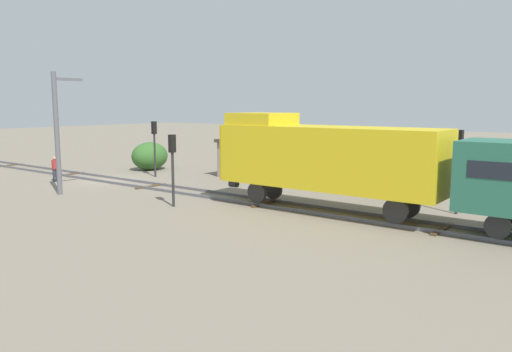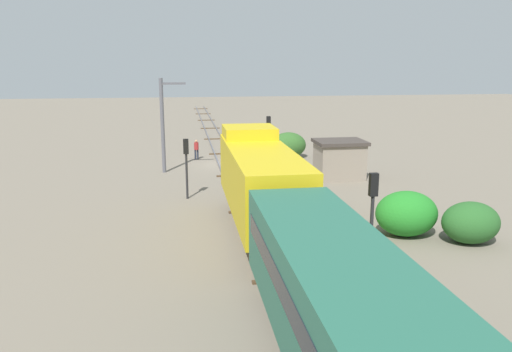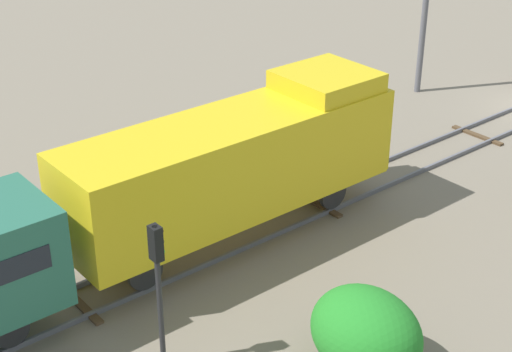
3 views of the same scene
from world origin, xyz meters
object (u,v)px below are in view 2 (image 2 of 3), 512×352
object	(u,v)px
traffic_signal_mid	(186,157)
worker_near_track	(196,148)
traffic_signal_far	(372,204)
locomotive	(260,177)
relay_hut	(339,159)
passenger_car_leading	(354,322)
traffic_signal_near	(268,132)
catenary_mast	(163,123)

from	to	relation	value
traffic_signal_mid	worker_near_track	size ratio (longest dim) A/B	2.17
traffic_signal_mid	traffic_signal_far	world-z (taller)	traffic_signal_far
locomotive	traffic_signal_far	world-z (taller)	locomotive
traffic_signal_mid	relay_hut	size ratio (longest dim) A/B	1.05
passenger_car_leading	traffic_signal_near	distance (m)	29.23
traffic_signal_far	traffic_signal_mid	bearing A→B (deg)	-59.83
traffic_signal_near	worker_near_track	xyz separation A→B (m)	(5.60, -3.75, -1.80)
passenger_car_leading	relay_hut	size ratio (longest dim) A/B	4.00
locomotive	traffic_signal_near	xyz separation A→B (m)	(-3.20, -15.71, 0.02)
passenger_car_leading	relay_hut	distance (m)	25.32
traffic_signal_mid	catenary_mast	xyz separation A→B (m)	(1.53, -7.81, 1.18)
worker_near_track	relay_hut	xyz separation A→B (m)	(-9.90, 8.64, 0.40)
locomotive	worker_near_track	bearing A→B (deg)	-82.97
passenger_car_leading	worker_near_track	xyz separation A→B (m)	(2.40, -32.80, -1.53)
locomotive	passenger_car_leading	world-z (taller)	locomotive
passenger_car_leading	traffic_signal_near	bearing A→B (deg)	-96.29
locomotive	relay_hut	distance (m)	13.24
locomotive	passenger_car_leading	xyz separation A→B (m)	(0.00, 13.34, -0.25)
traffic_signal_far	worker_near_track	xyz separation A→B (m)	(6.00, -24.69, -1.80)
traffic_signal_near	worker_near_track	world-z (taller)	traffic_signal_near
traffic_signal_mid	traffic_signal_near	bearing A→B (deg)	-126.56
locomotive	traffic_signal_mid	distance (m)	7.62
passenger_car_leading	relay_hut	bearing A→B (deg)	-107.25
relay_hut	catenary_mast	bearing A→B (deg)	-17.03
relay_hut	worker_near_track	bearing A→B (deg)	-41.12
traffic_signal_mid	relay_hut	bearing A→B (deg)	-159.83
traffic_signal_far	catenary_mast	world-z (taller)	catenary_mast
traffic_signal_mid	traffic_signal_far	distance (m)	13.93
traffic_signal_near	traffic_signal_far	world-z (taller)	traffic_signal_far
locomotive	catenary_mast	world-z (taller)	catenary_mast
traffic_signal_mid	relay_hut	xyz separation A→B (m)	(-10.90, -4.00, -1.19)
worker_near_track	traffic_signal_near	bearing A→B (deg)	-84.03
catenary_mast	relay_hut	bearing A→B (deg)	162.97
passenger_car_leading	traffic_signal_near	xyz separation A→B (m)	(-3.20, -29.05, 0.27)
traffic_signal_near	catenary_mast	world-z (taller)	catenary_mast
worker_near_track	passenger_car_leading	bearing A→B (deg)	-136.06
traffic_signal_near	catenary_mast	xyz separation A→B (m)	(8.13, 1.09, 0.96)
traffic_signal_mid	relay_hut	distance (m)	11.67
worker_near_track	catenary_mast	xyz separation A→B (m)	(2.53, 4.84, 2.76)
locomotive	traffic_signal_far	xyz separation A→B (m)	(-3.60, 5.23, 0.02)
traffic_signal_near	traffic_signal_mid	xyz separation A→B (m)	(6.60, 8.90, -0.21)
relay_hut	passenger_car_leading	bearing A→B (deg)	72.75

